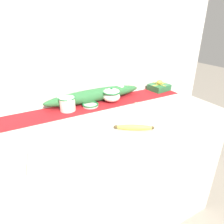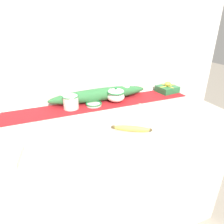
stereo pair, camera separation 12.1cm
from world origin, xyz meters
name	(u,v)px [view 1 (the left image)]	position (x,y,z in m)	size (l,w,h in m)	color
ground_plane	(113,215)	(0.00, 0.00, 0.00)	(12.00, 12.00, 0.00)	gray
countertop	(113,172)	(0.00, 0.00, 0.46)	(1.47, 0.66, 0.92)	beige
back_wall	(89,63)	(0.00, 0.35, 1.20)	(2.27, 0.04, 2.40)	silver
table_runner	(99,104)	(0.00, 0.21, 0.93)	(1.35, 0.22, 0.00)	#A8191E
cream_pitcher	(67,103)	(-0.23, 0.21, 0.98)	(0.11, 0.13, 0.10)	white
sugar_bowl	(111,95)	(0.11, 0.21, 0.98)	(0.13, 0.13, 0.11)	white
small_dish	(90,105)	(-0.07, 0.20, 0.94)	(0.12, 0.12, 0.02)	white
banana	(134,127)	(0.01, -0.22, 0.94)	(0.21, 0.14, 0.03)	#DBCC4C
spoon	(135,104)	(0.23, 0.08, 0.93)	(0.16, 0.09, 0.01)	#A89E89
napkin_stack	(7,167)	(-0.63, -0.24, 0.94)	(0.15, 0.15, 0.03)	silver
gift_box	(159,87)	(0.59, 0.25, 0.96)	(0.17, 0.15, 0.09)	#236638
poinsettia_garland	(95,95)	(0.00, 0.27, 0.98)	(0.75, 0.11, 0.10)	#2D6B38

